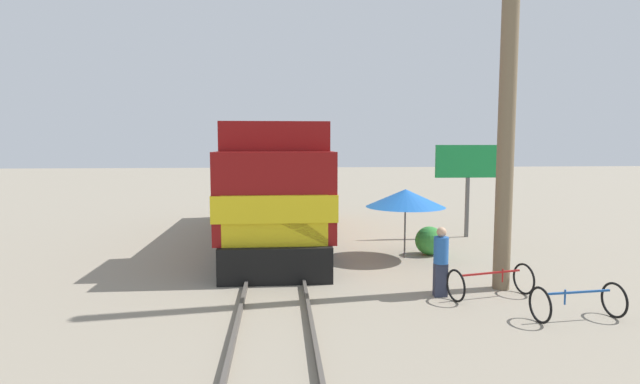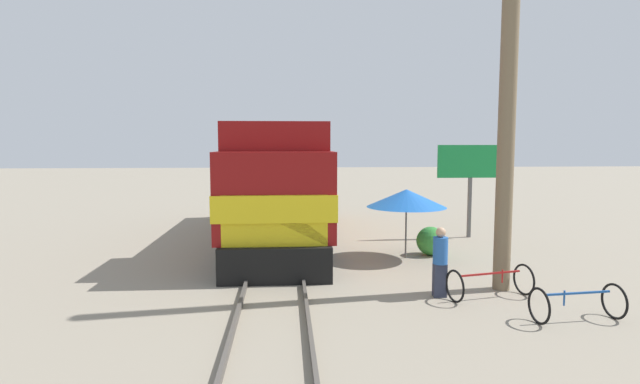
{
  "view_description": "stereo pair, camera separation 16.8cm",
  "coord_description": "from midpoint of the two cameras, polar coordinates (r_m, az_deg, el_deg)",
  "views": [
    {
      "loc": [
        0.12,
        -14.18,
        3.55
      ],
      "look_at": [
        1.2,
        -0.96,
        2.26
      ],
      "focal_mm": 28.0,
      "sensor_mm": 36.0,
      "label": 1
    },
    {
      "loc": [
        0.29,
        -14.19,
        3.55
      ],
      "look_at": [
        1.2,
        -0.96,
        2.26
      ],
      "focal_mm": 28.0,
      "sensor_mm": 36.0,
      "label": 2
    }
  ],
  "objects": [
    {
      "name": "rail_near",
      "position": [
        14.64,
        -7.52,
        -8.23
      ],
      "size": [
        0.08,
        42.64,
        0.15
      ],
      "primitive_type": "cube",
      "color": "#4C4742",
      "rests_on": "ground_plane"
    },
    {
      "name": "utility_pole",
      "position": [
        12.88,
        21.14,
        13.69
      ],
      "size": [
        1.8,
        0.4,
        10.79
      ],
      "color": "#726047",
      "rests_on": "ground_plane"
    },
    {
      "name": "vendor_umbrella",
      "position": [
        15.59,
        10.16,
        -0.7
      ],
      "size": [
        2.45,
        2.45,
        2.15
      ],
      "color": "#4C4C4C",
      "rests_on": "ground_plane"
    },
    {
      "name": "locomotive",
      "position": [
        18.2,
        -4.57,
        0.02
      ],
      "size": [
        3.21,
        12.44,
        4.14
      ],
      "color": "black",
      "rests_on": "ground_plane"
    },
    {
      "name": "shrub_cluster",
      "position": [
        16.38,
        12.83,
        -5.47
      ],
      "size": [
        0.91,
        0.91,
        0.91
      ],
      "primitive_type": "sphere",
      "color": "#388C38",
      "rests_on": "ground_plane"
    },
    {
      "name": "ground_plane",
      "position": [
        14.63,
        -4.68,
        -8.51
      ],
      "size": [
        120.0,
        120.0,
        0.0
      ],
      "primitive_type": "plane",
      "color": "gray"
    },
    {
      "name": "bicycle_spare",
      "position": [
        11.46,
        27.7,
        -11.18
      ],
      "size": [
        1.8,
        0.91,
        0.73
      ],
      "rotation": [
        0.0,
        0.0,
        -1.47
      ],
      "color": "black",
      "rests_on": "ground_plane"
    },
    {
      "name": "person_bystander",
      "position": [
        11.96,
        13.96,
        -7.5
      ],
      "size": [
        0.34,
        0.34,
        1.63
      ],
      "color": "#2D3347",
      "rests_on": "ground_plane"
    },
    {
      "name": "billboard_sign",
      "position": [
        19.61,
        17.06,
        2.77
      ],
      "size": [
        2.53,
        0.12,
        3.5
      ],
      "color": "#595959",
      "rests_on": "ground_plane"
    },
    {
      "name": "rail_far",
      "position": [
        14.62,
        -1.84,
        -8.2
      ],
      "size": [
        0.08,
        42.64,
        0.15
      ],
      "primitive_type": "cube",
      "color": "#4C4742",
      "rests_on": "ground_plane"
    },
    {
      "name": "bicycle",
      "position": [
        12.28,
        19.26,
        -9.72
      ],
      "size": [
        2.02,
        1.16,
        0.74
      ],
      "rotation": [
        0.0,
        0.0,
        1.8
      ],
      "color": "black",
      "rests_on": "ground_plane"
    }
  ]
}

